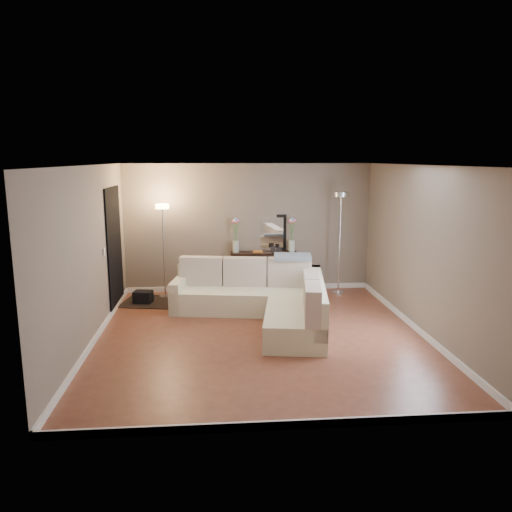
{
  "coord_description": "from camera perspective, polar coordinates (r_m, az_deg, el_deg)",
  "views": [
    {
      "loc": [
        -0.68,
        -7.31,
        2.7
      ],
      "look_at": [
        0.0,
        0.8,
        1.1
      ],
      "focal_mm": 35.0,
      "sensor_mm": 36.0,
      "label": 1
    }
  ],
  "objects": [
    {
      "name": "baseboard_back",
      "position": [
        10.41,
        -0.89,
        -3.63
      ],
      "size": [
        5.0,
        0.03,
        0.1
      ],
      "primitive_type": "cube",
      "color": "white",
      "rests_on": "ground"
    },
    {
      "name": "wall_front",
      "position": [
        4.81,
        3.56,
        -5.82
      ],
      "size": [
        5.0,
        0.02,
        2.6
      ],
      "primitive_type": "cube",
      "color": "gray",
      "rests_on": "ground"
    },
    {
      "name": "sectional_sofa",
      "position": [
        8.55,
        0.99,
        -4.88
      ],
      "size": [
        2.74,
        2.91,
        0.93
      ],
      "color": "#EFEAC1",
      "rests_on": "floor"
    },
    {
      "name": "baseboard_front",
      "position": [
        5.33,
        3.35,
        -18.7
      ],
      "size": [
        5.0,
        0.03,
        0.1
      ],
      "primitive_type": "cube",
      "color": "white",
      "rests_on": "ground"
    },
    {
      "name": "doorway",
      "position": [
        9.33,
        -15.85,
        0.82
      ],
      "size": [
        0.02,
        1.2,
        2.2
      ],
      "primitive_type": "cube",
      "color": "black",
      "rests_on": "ground"
    },
    {
      "name": "baseboard_right",
      "position": [
        8.4,
        17.8,
        -7.83
      ],
      "size": [
        0.03,
        5.5,
        0.1
      ],
      "primitive_type": "cube",
      "color": "white",
      "rests_on": "ground"
    },
    {
      "name": "floor_lamp_unlit",
      "position": [
        9.98,
        9.61,
        3.77
      ],
      "size": [
        0.33,
        0.33,
        2.05
      ],
      "color": "silver",
      "rests_on": "floor"
    },
    {
      "name": "baseboard_left",
      "position": [
        7.98,
        -17.78,
        -8.82
      ],
      "size": [
        0.03,
        5.5,
        0.1
      ],
      "primitive_type": "cube",
      "color": "white",
      "rests_on": "ground"
    },
    {
      "name": "flower_vase_left",
      "position": [
        10.06,
        -2.35,
        2.06
      ],
      "size": [
        0.15,
        0.13,
        0.71
      ],
      "color": "silver",
      "rests_on": "console_table"
    },
    {
      "name": "table_decor",
      "position": [
        10.09,
        0.89,
        0.57
      ],
      "size": [
        0.57,
        0.13,
        0.13
      ],
      "color": "orange",
      "rests_on": "console_table"
    },
    {
      "name": "charcoal_rug",
      "position": [
        9.75,
        -11.44,
        -5.14
      ],
      "size": [
        1.34,
        1.11,
        0.02
      ],
      "primitive_type": "cube",
      "rotation": [
        0.0,
        0.0,
        -0.19
      ],
      "color": "black",
      "rests_on": "floor"
    },
    {
      "name": "wall_right",
      "position": [
        8.1,
        18.49,
        0.59
      ],
      "size": [
        0.02,
        5.5,
        2.6
      ],
      "primitive_type": "cube",
      "color": "gray",
      "rests_on": "ground"
    },
    {
      "name": "ceiling",
      "position": [
        7.34,
        0.53,
        10.38
      ],
      "size": [
        5.0,
        5.5,
        0.01
      ],
      "primitive_type": "cube",
      "color": "white",
      "rests_on": "ground"
    },
    {
      "name": "leaning_mirror",
      "position": [
        10.24,
        0.82,
        2.7
      ],
      "size": [
        0.95,
        0.07,
        0.75
      ],
      "color": "black",
      "rests_on": "console_table"
    },
    {
      "name": "throw_blanket",
      "position": [
        9.02,
        4.21,
        -0.07
      ],
      "size": [
        0.7,
        0.46,
        0.09
      ],
      "primitive_type": "cube",
      "rotation": [
        0.1,
        0.0,
        -0.11
      ],
      "color": "gray",
      "rests_on": "sectional_sofa"
    },
    {
      "name": "floor",
      "position": [
        7.82,
        0.5,
        -9.1
      ],
      "size": [
        5.0,
        5.5,
        0.01
      ],
      "primitive_type": "cube",
      "color": "brown",
      "rests_on": "ground"
    },
    {
      "name": "wall_left",
      "position": [
        7.67,
        -18.52,
        0.02
      ],
      "size": [
        0.02,
        5.5,
        2.6
      ],
      "primitive_type": "cube",
      "color": "gray",
      "rests_on": "ground"
    },
    {
      "name": "switch_plate",
      "position": [
        8.49,
        -16.95,
        0.46
      ],
      "size": [
        0.02,
        0.08,
        0.12
      ],
      "primitive_type": "cube",
      "color": "white",
      "rests_on": "ground"
    },
    {
      "name": "floor_lamp_lit",
      "position": [
        9.77,
        -10.56,
        2.67
      ],
      "size": [
        0.3,
        0.3,
        1.83
      ],
      "color": "silver",
      "rests_on": "floor"
    },
    {
      "name": "wall_back",
      "position": [
        10.19,
        -0.92,
        3.22
      ],
      "size": [
        5.0,
        0.02,
        2.6
      ],
      "primitive_type": "cube",
      "color": "gray",
      "rests_on": "ground"
    },
    {
      "name": "flower_vase_right",
      "position": [
        10.15,
        4.1,
        2.12
      ],
      "size": [
        0.15,
        0.13,
        0.71
      ],
      "color": "silver",
      "rests_on": "console_table"
    },
    {
      "name": "black_bag",
      "position": [
        9.68,
        -12.77,
        -4.56
      ],
      "size": [
        0.38,
        0.3,
        0.22
      ],
      "primitive_type": "cube",
      "rotation": [
        0.0,
        0.0,
        -0.19
      ],
      "color": "black",
      "rests_on": "charcoal_rug"
    },
    {
      "name": "console_table",
      "position": [
        10.2,
        0.41,
        -1.52
      ],
      "size": [
        1.35,
        0.39,
        0.83
      ],
      "color": "black",
      "rests_on": "floor"
    }
  ]
}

